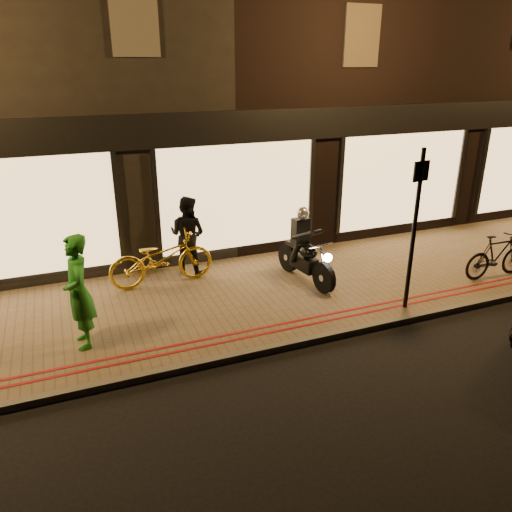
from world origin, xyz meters
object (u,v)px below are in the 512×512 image
Objects in this scene: sign_post at (415,223)px; person_green at (79,292)px; motorcycle at (305,253)px; bicycle_gold at (161,258)px.

sign_post is 5.85m from person_green.
motorcycle reaches higher than bicycle_gold.
sign_post is (1.23, -1.83, 1.06)m from motorcycle.
person_green is (-4.52, -0.98, 0.34)m from motorcycle.
sign_post reaches higher than bicycle_gold.
motorcycle is at bearing 98.02° from person_green.
bicycle_gold is 1.14× the size of person_green.
person_green is at bearing 135.82° from bicycle_gold.
motorcycle is 4.63m from person_green.
sign_post reaches higher than motorcycle.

